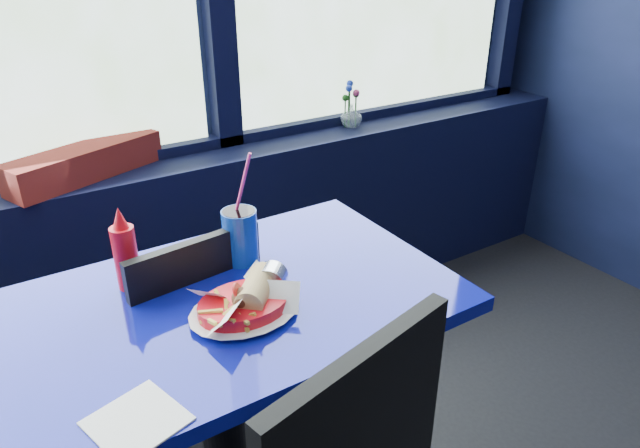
{
  "coord_description": "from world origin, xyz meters",
  "views": [
    {
      "loc": [
        -0.09,
        0.89,
        1.54
      ],
      "look_at": [
        0.6,
        1.98,
        0.89
      ],
      "focal_mm": 32.0,
      "sensor_mm": 36.0,
      "label": 1
    }
  ],
  "objects_px": {
    "ketchup_bottle": "(125,253)",
    "chair_near_back": "(196,334)",
    "planter_box": "(86,162)",
    "soda_cup": "(240,235)",
    "flower_vase": "(351,113)",
    "food_basket": "(246,302)",
    "near_table": "(217,363)"
  },
  "relations": [
    {
      "from": "food_basket",
      "to": "soda_cup",
      "type": "height_order",
      "value": "soda_cup"
    },
    {
      "from": "chair_near_back",
      "to": "soda_cup",
      "type": "relative_size",
      "value": 2.72
    },
    {
      "from": "chair_near_back",
      "to": "planter_box",
      "type": "bearing_deg",
      "value": -87.26
    },
    {
      "from": "near_table",
      "to": "soda_cup",
      "type": "height_order",
      "value": "soda_cup"
    },
    {
      "from": "planter_box",
      "to": "soda_cup",
      "type": "height_order",
      "value": "soda_cup"
    },
    {
      "from": "soda_cup",
      "to": "food_basket",
      "type": "bearing_deg",
      "value": -113.07
    },
    {
      "from": "near_table",
      "to": "planter_box",
      "type": "height_order",
      "value": "planter_box"
    },
    {
      "from": "flower_vase",
      "to": "soda_cup",
      "type": "bearing_deg",
      "value": -140.48
    },
    {
      "from": "flower_vase",
      "to": "food_basket",
      "type": "bearing_deg",
      "value": -135.66
    },
    {
      "from": "chair_near_back",
      "to": "soda_cup",
      "type": "bearing_deg",
      "value": 139.02
    },
    {
      "from": "ketchup_bottle",
      "to": "chair_near_back",
      "type": "bearing_deg",
      "value": 17.04
    },
    {
      "from": "chair_near_back",
      "to": "food_basket",
      "type": "height_order",
      "value": "chair_near_back"
    },
    {
      "from": "planter_box",
      "to": "food_basket",
      "type": "bearing_deg",
      "value": -103.72
    },
    {
      "from": "near_table",
      "to": "planter_box",
      "type": "distance_m",
      "value": 0.93
    },
    {
      "from": "ketchup_bottle",
      "to": "soda_cup",
      "type": "distance_m",
      "value": 0.3
    },
    {
      "from": "planter_box",
      "to": "near_table",
      "type": "bearing_deg",
      "value": -106.51
    },
    {
      "from": "flower_vase",
      "to": "ketchup_bottle",
      "type": "height_order",
      "value": "flower_vase"
    },
    {
      "from": "planter_box",
      "to": "food_basket",
      "type": "xyz_separation_m",
      "value": [
        0.13,
        -0.96,
        -0.07
      ]
    },
    {
      "from": "chair_near_back",
      "to": "planter_box",
      "type": "height_order",
      "value": "planter_box"
    },
    {
      "from": "near_table",
      "to": "food_basket",
      "type": "height_order",
      "value": "food_basket"
    },
    {
      "from": "planter_box",
      "to": "ketchup_bottle",
      "type": "height_order",
      "value": "ketchup_bottle"
    },
    {
      "from": "flower_vase",
      "to": "ketchup_bottle",
      "type": "distance_m",
      "value": 1.36
    },
    {
      "from": "planter_box",
      "to": "soda_cup",
      "type": "bearing_deg",
      "value": -94.08
    },
    {
      "from": "flower_vase",
      "to": "soda_cup",
      "type": "height_order",
      "value": "soda_cup"
    },
    {
      "from": "chair_near_back",
      "to": "food_basket",
      "type": "relative_size",
      "value": 2.98
    },
    {
      "from": "flower_vase",
      "to": "food_basket",
      "type": "relative_size",
      "value": 0.7
    },
    {
      "from": "near_table",
      "to": "food_basket",
      "type": "relative_size",
      "value": 4.15
    },
    {
      "from": "ketchup_bottle",
      "to": "food_basket",
      "type": "bearing_deg",
      "value": -53.48
    },
    {
      "from": "planter_box",
      "to": "ketchup_bottle",
      "type": "bearing_deg",
      "value": -116.66
    },
    {
      "from": "near_table",
      "to": "soda_cup",
      "type": "relative_size",
      "value": 3.78
    },
    {
      "from": "planter_box",
      "to": "food_basket",
      "type": "height_order",
      "value": "planter_box"
    },
    {
      "from": "chair_near_back",
      "to": "ketchup_bottle",
      "type": "height_order",
      "value": "ketchup_bottle"
    }
  ]
}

